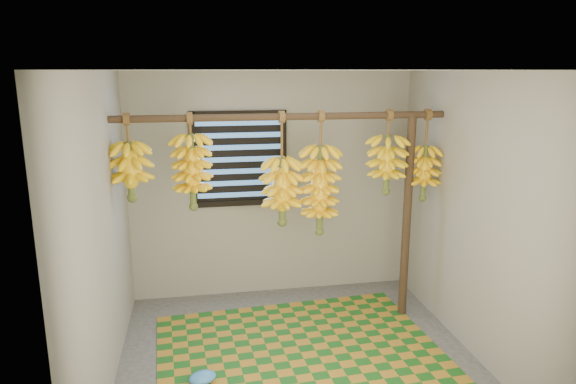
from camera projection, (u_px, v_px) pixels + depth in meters
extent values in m
cube|color=#494949|center=(300.00, 363.00, 4.33)|extent=(3.00, 3.00, 0.01)
cube|color=silver|center=(301.00, 70.00, 3.77)|extent=(3.00, 3.00, 0.01)
cube|color=gray|center=(272.00, 185.00, 5.49)|extent=(3.00, 0.01, 2.40)
cube|color=gray|center=(101.00, 237.00, 3.79)|extent=(0.01, 3.00, 2.40)
cube|color=gray|center=(476.00, 217.00, 4.31)|extent=(0.01, 3.00, 2.40)
cube|color=black|center=(239.00, 159.00, 5.33)|extent=(1.00, 0.04, 1.00)
cylinder|color=#443320|center=(285.00, 117.00, 4.53)|extent=(3.00, 0.06, 0.06)
cylinder|color=#443320|center=(407.00, 218.00, 4.97)|extent=(0.08, 0.08, 2.00)
cube|color=#1A591A|center=(301.00, 353.00, 4.46)|extent=(2.55, 2.09, 0.01)
ellipsoid|color=#3B88DD|center=(202.00, 378.00, 4.01)|extent=(0.26, 0.23, 0.09)
cylinder|color=brown|center=(127.00, 131.00, 4.32)|extent=(0.02, 0.02, 0.25)
cylinder|color=#4C5923|center=(130.00, 169.00, 4.40)|extent=(0.06, 0.06, 0.47)
cylinder|color=brown|center=(190.00, 126.00, 4.40)|extent=(0.02, 0.02, 0.19)
cylinder|color=#4C5923|center=(192.00, 170.00, 4.49)|extent=(0.06, 0.06, 0.63)
cylinder|color=brown|center=(282.00, 138.00, 4.57)|extent=(0.02, 0.02, 0.43)
cylinder|color=#4C5923|center=(282.00, 189.00, 4.68)|extent=(0.06, 0.06, 0.58)
cylinder|color=brown|center=(321.00, 131.00, 4.62)|extent=(0.02, 0.02, 0.33)
cylinder|color=#4C5923|center=(320.00, 188.00, 4.74)|extent=(0.06, 0.06, 0.79)
cylinder|color=brown|center=(389.00, 125.00, 4.72)|extent=(0.02, 0.02, 0.24)
cylinder|color=#4C5923|center=(387.00, 163.00, 4.80)|extent=(0.06, 0.06, 0.52)
cylinder|color=brown|center=(427.00, 130.00, 4.80)|extent=(0.02, 0.02, 0.35)
cylinder|color=#4C5923|center=(424.00, 171.00, 4.89)|extent=(0.05, 0.05, 0.49)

